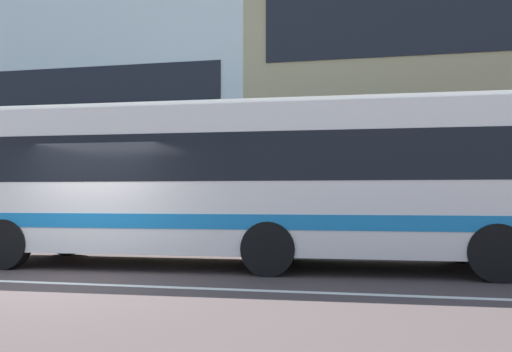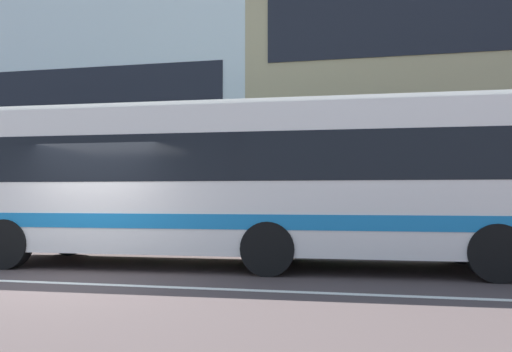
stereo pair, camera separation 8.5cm
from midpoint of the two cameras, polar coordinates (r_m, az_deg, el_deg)
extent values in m
plane|color=#463A39|center=(9.09, -21.98, -11.45)|extent=(160.00, 160.00, 0.00)
cube|color=silver|center=(9.09, -21.98, -11.43)|extent=(60.00, 0.16, 0.01)
cube|color=#215C29|center=(15.21, -11.66, -5.61)|extent=(12.19, 1.10, 1.16)
cube|color=silver|center=(27.60, -20.45, 4.75)|extent=(21.17, 11.70, 9.58)
cube|color=tan|center=(24.83, 27.43, 9.82)|extent=(21.39, 11.70, 13.15)
cube|color=white|center=(10.32, -1.25, -0.63)|extent=(11.31, 2.84, 2.85)
cube|color=black|center=(10.34, -1.25, 1.74)|extent=(10.64, 2.84, 0.91)
cube|color=#1A77BA|center=(10.33, -1.26, -4.97)|extent=(11.09, 2.86, 0.28)
cube|color=white|center=(10.47, -1.25, 7.51)|extent=(10.85, 2.42, 0.12)
cube|color=black|center=(12.68, -27.13, 1.24)|extent=(0.09, 2.14, 1.00)
cylinder|color=black|center=(11.16, -26.74, -7.05)|extent=(1.01, 0.31, 1.00)
cylinder|color=black|center=(13.12, -20.61, -6.40)|extent=(1.01, 0.31, 1.00)
cylinder|color=black|center=(9.10, 1.66, -8.44)|extent=(1.01, 0.31, 1.00)
cylinder|color=black|center=(11.41, 3.32, -7.18)|extent=(1.01, 0.31, 1.00)
cylinder|color=black|center=(9.39, 26.40, -8.00)|extent=(1.01, 0.31, 1.00)
cylinder|color=black|center=(11.65, 23.07, -6.90)|extent=(1.01, 0.31, 1.00)
camera|label=1|loc=(0.04, -89.75, -0.01)|focal=34.42mm
camera|label=2|loc=(0.04, 90.25, 0.01)|focal=34.42mm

